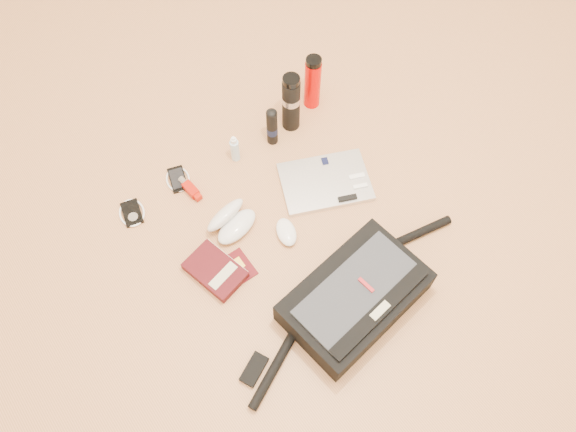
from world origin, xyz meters
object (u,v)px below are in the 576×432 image
(laptop, at_px, (326,182))
(book, at_px, (216,270))
(thermos_black, at_px, (291,103))
(thermos_red, at_px, (313,82))
(messenger_bag, at_px, (355,297))

(laptop, relative_size, book, 1.75)
(laptop, distance_m, book, 0.50)
(thermos_black, bearing_deg, thermos_red, 15.95)
(messenger_bag, distance_m, thermos_black, 0.74)
(messenger_bag, bearing_deg, thermos_black, 61.84)
(laptop, relative_size, thermos_red, 1.58)
(messenger_bag, height_order, book, messenger_bag)
(messenger_bag, distance_m, thermos_red, 0.82)
(book, bearing_deg, thermos_red, 15.47)
(book, xyz_separation_m, thermos_black, (0.56, 0.33, 0.11))
(book, height_order, thermos_black, thermos_black)
(messenger_bag, xyz_separation_m, laptop, (0.21, 0.40, -0.05))
(book, relative_size, thermos_red, 0.91)
(laptop, bearing_deg, messenger_bag, -93.42)
(thermos_black, relative_size, thermos_red, 1.08)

